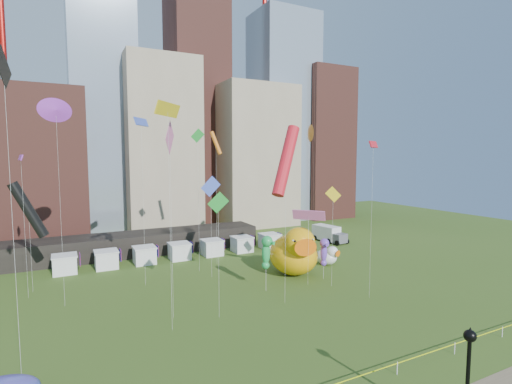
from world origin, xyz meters
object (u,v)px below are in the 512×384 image
seahorse_purple (324,250)px  box_truck (328,234)px  seahorse_green (266,250)px  big_duck (295,252)px  small_duck (328,256)px  lamppost (468,371)px

seahorse_purple → box_truck: bearing=65.5°
seahorse_green → seahorse_purple: seahorse_green is taller
big_duck → small_duck: bearing=29.1°
seahorse_green → seahorse_purple: bearing=-17.8°
big_duck → seahorse_purple: size_ratio=1.79×
small_duck → box_truck: (9.23, 11.77, 0.17)m
seahorse_green → box_truck: (21.73, 17.03, -3.28)m
lamppost → box_truck: (23.13, 41.60, -2.34)m
small_duck → seahorse_purple: (-4.16, -4.69, 2.36)m
seahorse_purple → big_duck: bearing=144.0°
big_duck → seahorse_purple: big_duck is taller
seahorse_green → box_truck: seahorse_green is taller
big_duck → small_duck: (6.54, 1.79, -1.71)m
big_duck → small_duck: 6.99m
lamppost → big_duck: bearing=75.3°
small_duck → seahorse_green: 13.99m
big_duck → box_truck: size_ratio=1.34×
seahorse_green → lamppost: seahorse_green is taller
big_duck → box_truck: bearing=54.5°
small_duck → lamppost: (-13.90, -29.84, 2.50)m
seahorse_green → seahorse_purple: (8.33, 0.57, -1.08)m
small_duck → seahorse_green: bearing=-177.7°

